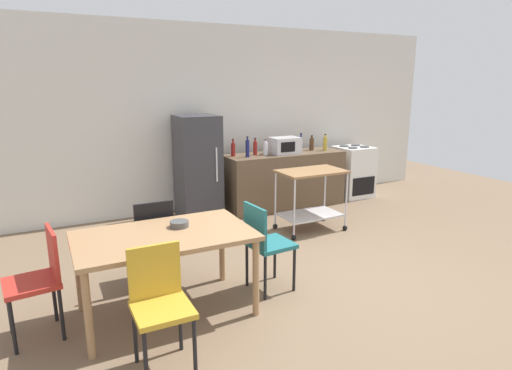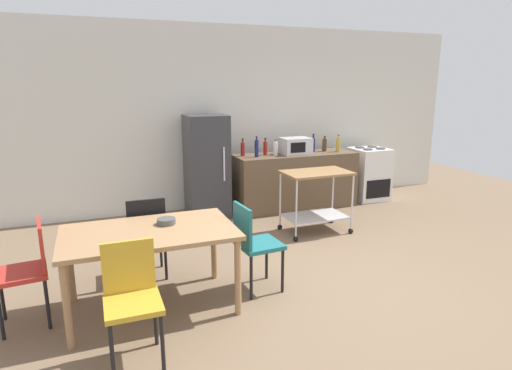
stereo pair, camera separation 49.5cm
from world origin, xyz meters
The scene contains 20 objects.
ground_plane centered at (0.00, 0.00, 0.00)m, with size 12.00×12.00×0.00m, color brown.
back_wall centered at (0.00, 3.20, 1.45)m, with size 8.40×0.12×2.90m, color silver.
kitchen_counter centered at (0.90, 2.60, 0.45)m, with size 2.00×0.64×0.90m, color brown.
dining_table centered at (-1.75, 0.15, 0.67)m, with size 1.50×0.90×0.75m.
chair_mustard centered at (-1.98, -0.55, 0.52)m, with size 0.40×0.40×0.89m.
chair_black centered at (-1.71, 0.79, 0.52)m, with size 0.40×0.40×0.89m.
chair_red centered at (-2.74, 0.26, 0.52)m, with size 0.44×0.44×0.89m.
chair_teal centered at (-0.77, 0.14, 0.52)m, with size 0.43×0.43×0.89m.
stove_oven centered at (2.35, 2.62, 0.45)m, with size 0.60×0.61×0.92m.
refrigerator centered at (-0.55, 2.70, 0.78)m, with size 0.60×0.63×1.55m.
kitchen_cart centered at (0.64, 1.43, 0.57)m, with size 0.91×0.57×0.85m.
bottle_olive_oil centered at (0.03, 2.69, 1.01)m, with size 0.07×0.07×0.27m.
bottle_sesame_oil centered at (0.20, 2.53, 1.04)m, with size 0.06×0.06×0.32m.
bottle_soda centered at (0.39, 2.66, 1.01)m, with size 0.06×0.06×0.27m.
bottle_soy_sauce centered at (0.53, 2.56, 1.01)m, with size 0.08×0.08×0.25m.
microwave centered at (0.88, 2.56, 1.03)m, with size 0.46×0.35×0.26m.
bottle_vinegar centered at (1.27, 2.69, 1.02)m, with size 0.06×0.06×0.30m.
bottle_wine centered at (1.46, 2.66, 1.01)m, with size 0.07×0.07×0.25m.
bottle_sparkling_water centered at (1.64, 2.52, 1.02)m, with size 0.07×0.07×0.28m.
fruit_bowl centered at (-1.58, 0.26, 0.78)m, with size 0.17×0.17×0.05m, color #4C4C4C.
Camera 1 is at (-2.61, -3.31, 2.02)m, focal length 29.97 mm.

